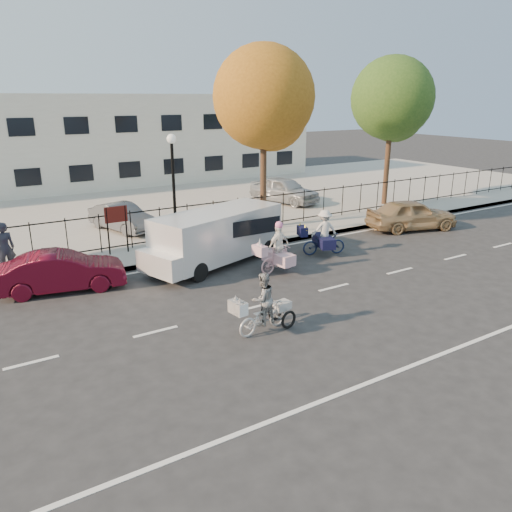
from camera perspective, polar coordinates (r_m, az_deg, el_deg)
ground at (r=14.52m, az=-0.22°, el=-5.88°), size 120.00×120.00×0.00m
road_markings at (r=14.52m, az=-0.22°, el=-5.87°), size 60.00×9.52×0.01m
curb at (r=18.70m, az=-8.35°, el=-0.33°), size 60.00×0.10×0.15m
sidewalk at (r=19.63m, az=-9.58°, el=0.48°), size 60.00×2.20×0.15m
parking_lot at (r=27.84m, az=-16.68°, el=5.09°), size 60.00×15.60×0.15m
iron_fence at (r=20.40m, az=-10.89°, el=3.47°), size 58.00×0.06×1.50m
building at (r=37.10m, az=-21.39°, el=12.21°), size 34.00×10.00×6.00m
lamppost at (r=19.79m, az=-9.47°, el=9.65°), size 0.36×0.36×4.33m
street_sign at (r=19.35m, az=-15.66°, el=3.93°), size 0.85×0.06×1.80m
zebra_trike at (r=12.87m, az=0.80°, el=-6.10°), size 1.88×0.85×1.60m
unicorn_bike at (r=17.16m, az=2.52°, el=0.27°), size 1.82×1.28×1.81m
bull_bike at (r=19.28m, az=7.71°, el=2.18°), size 1.94×1.37×1.75m
white_van at (r=17.98m, az=-4.65°, el=2.39°), size 5.90×3.31×1.95m
red_sedan at (r=16.68m, az=-21.30°, el=-1.65°), size 3.99×2.09×1.25m
gold_sedan at (r=23.87m, az=17.36°, el=4.54°), size 4.40×2.74×1.40m
pedestrian at (r=18.51m, az=-26.80°, el=0.80°), size 0.68×0.48×1.76m
lot_car_c at (r=22.86m, az=-15.03°, el=4.30°), size 2.27×3.80×1.18m
lot_car_d at (r=28.09m, az=3.26°, el=7.55°), size 2.73×4.46×1.42m
tree_mid at (r=22.25m, az=1.11°, el=17.18°), size 4.36×4.36×8.00m
tree_east at (r=28.35m, az=15.39°, el=16.57°), size 4.31×4.31×7.90m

